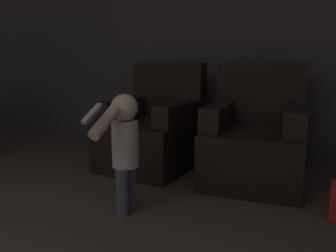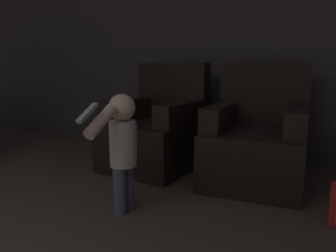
# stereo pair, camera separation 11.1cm
# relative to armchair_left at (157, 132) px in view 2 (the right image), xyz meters

# --- Properties ---
(wall_back) EXTENTS (8.40, 0.05, 2.60)m
(wall_back) POSITION_rel_armchair_left_xyz_m (0.08, 0.75, 0.96)
(wall_back) COLOR #423D38
(wall_back) RESTS_ON ground_plane
(armchair_left) EXTENTS (0.83, 0.94, 1.01)m
(armchair_left) POSITION_rel_armchair_left_xyz_m (0.00, 0.00, 0.00)
(armchair_left) COLOR black
(armchair_left) RESTS_ON ground_plane
(armchair_right) EXTENTS (0.84, 0.94, 1.01)m
(armchair_right) POSITION_rel_armchair_left_xyz_m (0.97, -0.00, 0.00)
(armchair_right) COLOR black
(armchair_right) RESTS_ON ground_plane
(person_toddler) EXTENTS (0.18, 0.55, 0.80)m
(person_toddler) POSITION_rel_armchair_left_xyz_m (0.33, -1.04, 0.13)
(person_toddler) COLOR #474C56
(person_toddler) RESTS_ON ground_plane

